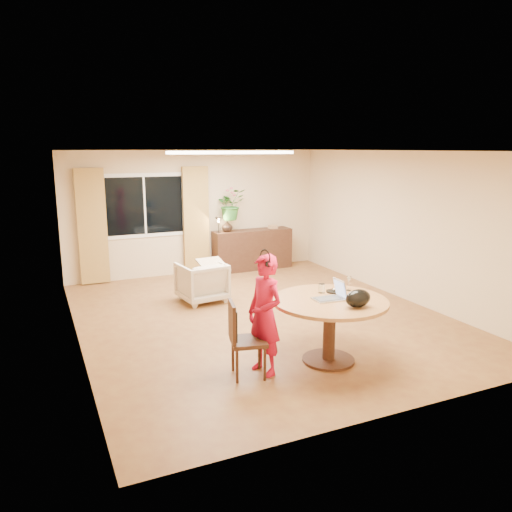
{
  "coord_description": "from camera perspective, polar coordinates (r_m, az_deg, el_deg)",
  "views": [
    {
      "loc": [
        -3.19,
        -6.87,
        2.65
      ],
      "look_at": [
        -0.18,
        -0.2,
        1.05
      ],
      "focal_mm": 35.0,
      "sensor_mm": 36.0,
      "label": 1
    }
  ],
  "objects": [
    {
      "name": "curtain_right",
      "position": [
        10.61,
        -6.87,
        4.06
      ],
      "size": [
        0.55,
        0.08,
        2.25
      ],
      "primitive_type": "cube",
      "color": "olive",
      "rests_on": "wall_back"
    },
    {
      "name": "wine_glass",
      "position": [
        6.63,
        10.55,
        -3.09
      ],
      "size": [
        0.08,
        0.08,
        0.2
      ],
      "primitive_type": null,
      "rotation": [
        0.0,
        0.0,
        0.13
      ],
      "color": "white",
      "rests_on": "dining_table"
    },
    {
      "name": "ceiling",
      "position": [
        7.57,
        0.61,
        11.93
      ],
      "size": [
        6.5,
        6.5,
        0.0
      ],
      "primitive_type": "plane",
      "rotation": [
        3.14,
        0.0,
        0.0
      ],
      "color": "white",
      "rests_on": "wall_back"
    },
    {
      "name": "dining_table",
      "position": [
        6.29,
        8.44,
        -6.44
      ],
      "size": [
        1.43,
        1.43,
        0.81
      ],
      "color": "brown",
      "rests_on": "floor"
    },
    {
      "name": "curtain_left",
      "position": [
        10.19,
        -18.21,
        3.19
      ],
      "size": [
        0.55,
        0.08,
        2.25
      ],
      "primitive_type": "cube",
      "color": "olive",
      "rests_on": "wall_back"
    },
    {
      "name": "bouquet",
      "position": [
        10.67,
        -2.92,
        5.89
      ],
      "size": [
        0.7,
        0.64,
        0.66
      ],
      "primitive_type": "imported",
      "rotation": [
        0.0,
        0.0,
        0.24
      ],
      "color": "#235E23",
      "rests_on": "vase"
    },
    {
      "name": "dining_chair",
      "position": [
        5.9,
        -0.87,
        -9.48
      ],
      "size": [
        0.52,
        0.49,
        0.92
      ],
      "primitive_type": null,
      "rotation": [
        0.0,
        0.0,
        -0.23
      ],
      "color": "#321A10",
      "rests_on": "floor"
    },
    {
      "name": "pot_lid",
      "position": [
        6.56,
        8.92,
        -3.95
      ],
      "size": [
        0.24,
        0.24,
        0.03
      ],
      "primitive_type": null,
      "rotation": [
        0.0,
        0.0,
        0.21
      ],
      "color": "white",
      "rests_on": "dining_table"
    },
    {
      "name": "window",
      "position": [
        10.38,
        -12.61,
        5.65
      ],
      "size": [
        1.7,
        0.03,
        1.3
      ],
      "color": "white",
      "rests_on": "wall_back"
    },
    {
      "name": "throw",
      "position": [
        8.74,
        -4.96,
        -0.52
      ],
      "size": [
        0.5,
        0.59,
        0.03
      ],
      "primitive_type": null,
      "rotation": [
        0.0,
        0.0,
        0.09
      ],
      "color": "beige",
      "rests_on": "armchair"
    },
    {
      "name": "armchair",
      "position": [
        8.78,
        -6.21,
        -2.94
      ],
      "size": [
        0.84,
        0.86,
        0.7
      ],
      "primitive_type": "imported",
      "rotation": [
        0.0,
        0.0,
        3.27
      ],
      "color": "beige",
      "rests_on": "floor"
    },
    {
      "name": "floor",
      "position": [
        8.02,
        0.57,
        -6.98
      ],
      "size": [
        6.5,
        6.5,
        0.0
      ],
      "primitive_type": "plane",
      "color": "brown",
      "rests_on": "ground"
    },
    {
      "name": "wall_back",
      "position": [
        10.69,
        -6.79,
        4.97
      ],
      "size": [
        5.5,
        0.0,
        5.5
      ],
      "primitive_type": "plane",
      "rotation": [
        1.57,
        0.0,
        0.0
      ],
      "color": "#D1B487",
      "rests_on": "floor"
    },
    {
      "name": "laptop",
      "position": [
        6.19,
        8.26,
        -3.84
      ],
      "size": [
        0.39,
        0.26,
        0.25
      ],
      "primitive_type": null,
      "rotation": [
        0.0,
        0.0,
        -0.03
      ],
      "color": "#B7B7BC",
      "rests_on": "dining_table"
    },
    {
      "name": "handbag",
      "position": [
        5.97,
        11.58,
        -4.76
      ],
      "size": [
        0.36,
        0.25,
        0.22
      ],
      "primitive_type": null,
      "rotation": [
        0.0,
        0.0,
        -0.19
      ],
      "color": "black",
      "rests_on": "dining_table"
    },
    {
      "name": "vase",
      "position": [
        10.7,
        -3.33,
        3.45
      ],
      "size": [
        0.3,
        0.3,
        0.25
      ],
      "primitive_type": "imported",
      "rotation": [
        0.0,
        0.0,
        0.31
      ],
      "color": "black",
      "rests_on": "sideboard"
    },
    {
      "name": "tumbler",
      "position": [
        6.49,
        7.52,
        -3.69
      ],
      "size": [
        0.08,
        0.08,
        0.12
      ],
      "primitive_type": null,
      "rotation": [
        0.0,
        0.0,
        -0.0
      ],
      "color": "white",
      "rests_on": "dining_table"
    },
    {
      "name": "wall_right",
      "position": [
        9.18,
        16.39,
        3.35
      ],
      "size": [
        0.0,
        6.5,
        6.5
      ],
      "primitive_type": "plane",
      "rotation": [
        1.57,
        0.0,
        -1.57
      ],
      "color": "#D1B487",
      "rests_on": "floor"
    },
    {
      "name": "wall_left",
      "position": [
        7.01,
        -20.25,
        0.45
      ],
      "size": [
        0.0,
        6.5,
        6.5
      ],
      "primitive_type": "plane",
      "rotation": [
        1.57,
        0.0,
        1.57
      ],
      "color": "#D1B487",
      "rests_on": "floor"
    },
    {
      "name": "book_stack",
      "position": [
        11.15,
        1.94,
        3.37
      ],
      "size": [
        0.2,
        0.16,
        0.08
      ],
      "primitive_type": null,
      "rotation": [
        0.0,
        0.0,
        -0.14
      ],
      "color": "#8E6548",
      "rests_on": "sideboard"
    },
    {
      "name": "sideboard",
      "position": [
        11.02,
        -0.42,
        0.74
      ],
      "size": [
        1.76,
        0.43,
        0.88
      ],
      "primitive_type": "cube",
      "color": "#321A10",
      "rests_on": "floor"
    },
    {
      "name": "ceiling_panel",
      "position": [
        8.68,
        -2.8,
        11.73
      ],
      "size": [
        2.2,
        0.35,
        0.05
      ],
      "primitive_type": "cube",
      "color": "white",
      "rests_on": "ceiling"
    },
    {
      "name": "child",
      "position": [
        5.9,
        1.02,
        -6.74
      ],
      "size": [
        0.6,
        0.46,
        1.45
      ],
      "primitive_type": "imported",
      "rotation": [
        0.0,
        0.0,
        -1.32
      ],
      "color": "red",
      "rests_on": "floor"
    },
    {
      "name": "desk_lamp",
      "position": [
        10.58,
        -4.32,
        3.58
      ],
      "size": [
        0.16,
        0.16,
        0.34
      ],
      "primitive_type": null,
      "rotation": [
        0.0,
        0.0,
        0.14
      ],
      "color": "black",
      "rests_on": "sideboard"
    }
  ]
}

